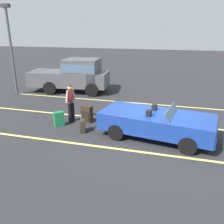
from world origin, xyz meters
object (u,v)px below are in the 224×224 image
parking_lamp_post (11,44)px  parked_pickup_truck_near (75,75)px  traveler_person (71,101)px  suitcase_large_black (87,114)px  suitcase_small_carryon (83,126)px  suitcase_medium_bright (59,119)px  convertible_car (162,123)px

parking_lamp_post → parked_pickup_truck_near: bearing=25.5°
traveler_person → suitcase_large_black: bearing=25.3°
traveler_person → suitcase_small_carryon: bearing=-29.3°
suitcase_medium_bright → suitcase_small_carryon: suitcase_small_carryon is taller
convertible_car → suitcase_large_black: 3.36m
suitcase_large_black → traveler_person: (-0.69, -0.10, 0.56)m
parked_pickup_truck_near → convertible_car: bearing=-49.3°
suitcase_medium_bright → traveler_person: bearing=-66.7°
convertible_car → parked_pickup_truck_near: size_ratio=0.84×
suitcase_large_black → parking_lamp_post: parking_lamp_post is taller
convertible_car → suitcase_small_carryon: (-3.03, -0.26, -0.33)m
convertible_car → suitcase_small_carryon: bearing=-165.8°
traveler_person → parking_lamp_post: parking_lamp_post is taller
suitcase_large_black → parking_lamp_post: (-5.90, 3.21, 2.63)m
suitcase_large_black → parking_lamp_post: size_ratio=0.14×
suitcase_small_carryon → traveler_person: 1.49m
convertible_car → suitcase_medium_bright: 4.24m
traveler_person → parked_pickup_truck_near: 5.25m
suitcase_small_carryon → parked_pickup_truck_near: size_ratio=0.16×
convertible_car → traveler_person: 4.02m
convertible_car → traveler_person: traveler_person is taller
suitcase_medium_bright → traveler_person: (0.28, 0.63, 0.62)m
suitcase_small_carryon → suitcase_medium_bright: bearing=145.0°
suitcase_large_black → traveler_person: size_ratio=0.45×
suitcase_large_black → suitcase_medium_bright: 1.22m
suitcase_medium_bright → parked_pickup_truck_near: bearing=-25.8°
convertible_car → parked_pickup_truck_near: (-5.88, 5.57, 0.52)m
convertible_car → traveler_person: bearing=179.3°
parking_lamp_post → suitcase_large_black: bearing=-28.6°
suitcase_large_black → parked_pickup_truck_near: 5.49m
convertible_car → parked_pickup_truck_near: bearing=145.8°
suitcase_medium_bright → parked_pickup_truck_near: (-1.65, 5.50, 0.80)m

